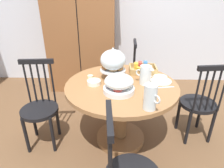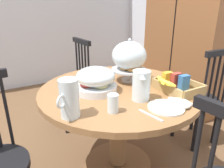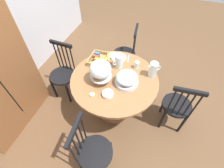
{
  "view_description": "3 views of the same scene",
  "coord_description": "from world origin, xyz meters",
  "px_view_note": "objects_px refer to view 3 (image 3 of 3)",
  "views": [
    {
      "loc": [
        -0.02,
        -1.8,
        1.64
      ],
      "look_at": [
        -0.07,
        0.04,
        0.74
      ],
      "focal_mm": 31.59,
      "sensor_mm": 36.0,
      "label": 1
    },
    {
      "loc": [
        1.28,
        -0.74,
        1.33
      ],
      "look_at": [
        -0.07,
        0.04,
        0.74
      ],
      "focal_mm": 34.16,
      "sensor_mm": 36.0,
      "label": 2
    },
    {
      "loc": [
        -1.37,
        -0.42,
        2.35
      ],
      "look_at": [
        -0.07,
        0.04,
        0.74
      ],
      "focal_mm": 26.36,
      "sensor_mm": 36.0,
      "label": 3
    }
  ],
  "objects_px": {
    "fruit_platter_covered": "(127,79)",
    "orange_juice_pitcher": "(153,70)",
    "drinking_glass": "(137,65)",
    "china_plate_large": "(119,58)",
    "cereal_bowl": "(108,94)",
    "china_plate_small": "(114,55)",
    "butter_dish": "(92,95)",
    "pastry_stand_with_dome": "(100,70)",
    "windsor_chair_near_window": "(93,152)",
    "milk_pitcher": "(119,62)",
    "windsor_chair_by_cabinet": "(177,106)",
    "windsor_chair_far_side": "(63,74)",
    "cereal_basket": "(99,59)",
    "dining_table": "(114,89)",
    "windsor_chair_facing_door": "(126,54)"
  },
  "relations": [
    {
      "from": "orange_juice_pitcher",
      "to": "china_plate_small",
      "type": "bearing_deg",
      "value": 71.44
    },
    {
      "from": "fruit_platter_covered",
      "to": "cereal_basket",
      "type": "height_order",
      "value": "fruit_platter_covered"
    },
    {
      "from": "dining_table",
      "to": "butter_dish",
      "type": "bearing_deg",
      "value": 154.21
    },
    {
      "from": "milk_pitcher",
      "to": "drinking_glass",
      "type": "xyz_separation_m",
      "value": [
        0.06,
        -0.24,
        -0.03
      ]
    },
    {
      "from": "dining_table",
      "to": "milk_pitcher",
      "type": "xyz_separation_m",
      "value": [
        0.24,
        0.02,
        0.31
      ]
    },
    {
      "from": "windsor_chair_near_window",
      "to": "windsor_chair_facing_door",
      "type": "distance_m",
      "value": 1.77
    },
    {
      "from": "cereal_basket",
      "to": "china_plate_small",
      "type": "height_order",
      "value": "cereal_basket"
    },
    {
      "from": "pastry_stand_with_dome",
      "to": "dining_table",
      "type": "bearing_deg",
      "value": -58.34
    },
    {
      "from": "windsor_chair_far_side",
      "to": "butter_dish",
      "type": "relative_size",
      "value": 16.25
    },
    {
      "from": "orange_juice_pitcher",
      "to": "drinking_glass",
      "type": "relative_size",
      "value": 1.99
    },
    {
      "from": "cereal_basket",
      "to": "china_plate_large",
      "type": "bearing_deg",
      "value": -55.25
    },
    {
      "from": "drinking_glass",
      "to": "fruit_platter_covered",
      "type": "bearing_deg",
      "value": 171.13
    },
    {
      "from": "cereal_bowl",
      "to": "butter_dish",
      "type": "distance_m",
      "value": 0.19
    },
    {
      "from": "orange_juice_pitcher",
      "to": "china_plate_small",
      "type": "relative_size",
      "value": 1.46
    },
    {
      "from": "dining_table",
      "to": "drinking_glass",
      "type": "height_order",
      "value": "drinking_glass"
    },
    {
      "from": "windsor_chair_near_window",
      "to": "dining_table",
      "type": "bearing_deg",
      "value": 3.25
    },
    {
      "from": "china_plate_large",
      "to": "cereal_bowl",
      "type": "distance_m",
      "value": 0.71
    },
    {
      "from": "windsor_chair_near_window",
      "to": "china_plate_large",
      "type": "xyz_separation_m",
      "value": [
        1.31,
        0.12,
        0.29
      ]
    },
    {
      "from": "dining_table",
      "to": "china_plate_large",
      "type": "xyz_separation_m",
      "value": [
        0.42,
        0.07,
        0.22
      ]
    },
    {
      "from": "windsor_chair_near_window",
      "to": "drinking_glass",
      "type": "relative_size",
      "value": 8.86
    },
    {
      "from": "windsor_chair_facing_door",
      "to": "fruit_platter_covered",
      "type": "xyz_separation_m",
      "value": [
        -0.92,
        -0.26,
        0.37
      ]
    },
    {
      "from": "windsor_chair_near_window",
      "to": "orange_juice_pitcher",
      "type": "bearing_deg",
      "value": -20.07
    },
    {
      "from": "fruit_platter_covered",
      "to": "orange_juice_pitcher",
      "type": "distance_m",
      "value": 0.38
    },
    {
      "from": "windsor_chair_far_side",
      "to": "butter_dish",
      "type": "height_order",
      "value": "windsor_chair_far_side"
    },
    {
      "from": "fruit_platter_covered",
      "to": "butter_dish",
      "type": "xyz_separation_m",
      "value": [
        -0.32,
        0.34,
        -0.07
      ]
    },
    {
      "from": "cereal_basket",
      "to": "fruit_platter_covered",
      "type": "bearing_deg",
      "value": -119.27
    },
    {
      "from": "china_plate_small",
      "to": "drinking_glass",
      "type": "height_order",
      "value": "drinking_glass"
    },
    {
      "from": "windsor_chair_near_window",
      "to": "pastry_stand_with_dome",
      "type": "xyz_separation_m",
      "value": [
        0.79,
        0.2,
        0.48
      ]
    },
    {
      "from": "windsor_chair_far_side",
      "to": "milk_pitcher",
      "type": "distance_m",
      "value": 0.96
    },
    {
      "from": "windsor_chair_by_cabinet",
      "to": "china_plate_large",
      "type": "distance_m",
      "value": 1.07
    },
    {
      "from": "milk_pitcher",
      "to": "cereal_basket",
      "type": "xyz_separation_m",
      "value": [
        0.0,
        0.31,
        -0.04
      ]
    },
    {
      "from": "milk_pitcher",
      "to": "china_plate_small",
      "type": "xyz_separation_m",
      "value": [
        0.19,
        0.14,
        -0.07
      ]
    },
    {
      "from": "windsor_chair_far_side",
      "to": "cereal_bowl",
      "type": "distance_m",
      "value": 1.01
    },
    {
      "from": "windsor_chair_near_window",
      "to": "windsor_chair_facing_door",
      "type": "relative_size",
      "value": 1.0
    },
    {
      "from": "windsor_chair_by_cabinet",
      "to": "orange_juice_pitcher",
      "type": "bearing_deg",
      "value": 67.72
    },
    {
      "from": "windsor_chair_facing_door",
      "to": "china_plate_small",
      "type": "relative_size",
      "value": 6.5
    },
    {
      "from": "windsor_chair_far_side",
      "to": "pastry_stand_with_dome",
      "type": "height_order",
      "value": "pastry_stand_with_dome"
    },
    {
      "from": "fruit_platter_covered",
      "to": "orange_juice_pitcher",
      "type": "xyz_separation_m",
      "value": [
        0.26,
        -0.28,
        0.01
      ]
    },
    {
      "from": "windsor_chair_by_cabinet",
      "to": "butter_dish",
      "type": "bearing_deg",
      "value": 110.5
    },
    {
      "from": "windsor_chair_by_cabinet",
      "to": "windsor_chair_far_side",
      "type": "xyz_separation_m",
      "value": [
        0.02,
        1.77,
        0.0
      ]
    },
    {
      "from": "windsor_chair_near_window",
      "to": "china_plate_large",
      "type": "bearing_deg",
      "value": 5.38
    },
    {
      "from": "butter_dish",
      "to": "pastry_stand_with_dome",
      "type": "bearing_deg",
      "value": -3.49
    },
    {
      "from": "cereal_bowl",
      "to": "china_plate_large",
      "type": "bearing_deg",
      "value": 6.82
    },
    {
      "from": "windsor_chair_by_cabinet",
      "to": "cereal_basket",
      "type": "height_order",
      "value": "windsor_chair_by_cabinet"
    },
    {
      "from": "pastry_stand_with_dome",
      "to": "cereal_basket",
      "type": "relative_size",
      "value": 1.09
    },
    {
      "from": "milk_pitcher",
      "to": "windsor_chair_by_cabinet",
      "type": "bearing_deg",
      "value": -102.21
    },
    {
      "from": "dining_table",
      "to": "windsor_chair_facing_door",
      "type": "distance_m",
      "value": 0.89
    },
    {
      "from": "fruit_platter_covered",
      "to": "china_plate_large",
      "type": "distance_m",
      "value": 0.52
    },
    {
      "from": "windsor_chair_by_cabinet",
      "to": "cereal_basket",
      "type": "relative_size",
      "value": 3.09
    },
    {
      "from": "windsor_chair_far_side",
      "to": "china_plate_large",
      "type": "xyz_separation_m",
      "value": [
        0.36,
        -0.81,
        0.29
      ]
    }
  ]
}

